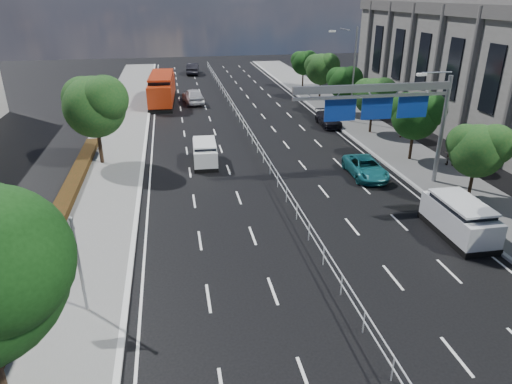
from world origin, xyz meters
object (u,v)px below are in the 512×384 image
object	(u,v)px
silver_minivan	(459,218)
pedestrian_a	(403,127)
toilet_sign	(64,250)
parked_car_dark	(328,119)
overhead_gantry	(389,103)
red_bus	(162,88)
pedestrian_b	(450,153)
white_minivan	(205,153)
parked_car_teal	(366,168)
near_car_silver	(193,96)
near_car_dark	(193,69)

from	to	relation	value
silver_minivan	pedestrian_a	distance (m)	17.67
toilet_sign	parked_car_dark	xyz separation A→B (m)	(19.25, 25.30, -2.31)
overhead_gantry	red_bus	distance (m)	32.05
red_bus	pedestrian_b	xyz separation A→B (m)	(20.90, -25.74, -0.71)
overhead_gantry	white_minivan	size ratio (longest dim) A/B	2.51
red_bus	parked_car_teal	world-z (taller)	red_bus
red_bus	pedestrian_b	bearing A→B (deg)	-47.72
parked_car_dark	pedestrian_b	xyz separation A→B (m)	(5.10, -12.55, 0.38)
toilet_sign	pedestrian_a	world-z (taller)	toilet_sign
near_car_silver	overhead_gantry	bearing A→B (deg)	104.47
overhead_gantry	parked_car_dark	bearing A→B (deg)	84.16
toilet_sign	white_minivan	bearing A→B (deg)	68.37
near_car_silver	pedestrian_b	distance (m)	30.28
white_minivan	pedestrian_a	xyz separation A→B (m)	(17.65, 3.29, 0.21)
white_minivan	red_bus	distance (m)	22.06
white_minivan	parked_car_teal	distance (m)	11.81
white_minivan	near_car_silver	bearing A→B (deg)	91.33
silver_minivan	pedestrian_a	xyz separation A→B (m)	(5.35, 16.84, 0.10)
near_car_silver	near_car_dark	size ratio (longest dim) A/B	0.98
pedestrian_b	silver_minivan	bearing A→B (deg)	97.73
red_bus	parked_car_dark	distance (m)	20.61
silver_minivan	toilet_sign	bearing A→B (deg)	-169.69
white_minivan	toilet_sign	bearing A→B (deg)	-109.39
parked_car_teal	near_car_silver	bearing A→B (deg)	114.75
parked_car_dark	parked_car_teal	bearing A→B (deg)	-95.63
toilet_sign	overhead_gantry	bearing A→B (deg)	29.60
near_car_silver	parked_car_dark	size ratio (longest dim) A/B	1.15
toilet_sign	near_car_silver	size ratio (longest dim) A/B	0.86
overhead_gantry	pedestrian_b	distance (m)	8.53
silver_minivan	parked_car_dark	bearing A→B (deg)	90.06
red_bus	near_car_silver	distance (m)	3.72
white_minivan	silver_minivan	size ratio (longest dim) A/B	0.85
silver_minivan	pedestrian_b	distance (m)	11.06
white_minivan	parked_car_dark	xyz separation A→B (m)	(12.64, 8.63, -0.22)
red_bus	pedestrian_a	distance (m)	27.87
near_car_dark	parked_car_dark	xyz separation A→B (m)	(11.14, -33.30, -0.21)
parked_car_teal	pedestrian_a	bearing A→B (deg)	51.83
overhead_gantry	silver_minivan	size ratio (longest dim) A/B	2.14
overhead_gantry	pedestrian_a	size ratio (longest dim) A/B	5.53
toilet_sign	near_car_dark	size ratio (longest dim) A/B	0.85
silver_minivan	near_car_dark	bearing A→B (deg)	101.95
near_car_silver	near_car_dark	bearing A→B (deg)	-100.09
pedestrian_a	near_car_silver	bearing A→B (deg)	-67.83
near_car_silver	silver_minivan	xyz separation A→B (m)	(11.98, -34.39, 0.11)
white_minivan	silver_minivan	xyz separation A→B (m)	(12.31, -13.55, 0.11)
toilet_sign	pedestrian_b	size ratio (longest dim) A/B	2.49
pedestrian_a	pedestrian_b	size ratio (longest dim) A/B	1.06
parked_car_dark	pedestrian_b	distance (m)	13.55
overhead_gantry	pedestrian_a	world-z (taller)	overhead_gantry
overhead_gantry	near_car_dark	xyz separation A→B (m)	(-9.58, 48.55, -4.76)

